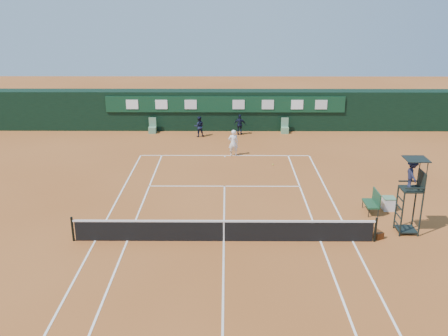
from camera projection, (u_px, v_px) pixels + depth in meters
The scene contains 14 objects.
ground at pixel (224, 241), 21.21m from camera, with size 90.00×90.00×0.00m, color #A85A27.
court_lines at pixel (224, 241), 21.21m from camera, with size 11.05×23.85×0.01m.
tennis_net at pixel (224, 230), 21.05m from camera, with size 12.90×0.10×1.10m.
back_wall at pixel (225, 110), 38.41m from camera, with size 40.00×1.65×3.00m.
linesman_chair_left at pixel (152, 129), 37.64m from camera, with size 0.55×0.50×1.15m.
linesman_chair_right at pixel (285, 129), 37.59m from camera, with size 0.55×0.50×1.15m.
umpire_chair at pixel (412, 180), 21.20m from camera, with size 0.96×0.95×3.42m.
player_bench at pixel (373, 201), 23.80m from camera, with size 0.56×1.20×1.10m.
tennis_bag at pixel (375, 233), 21.60m from camera, with size 0.35×0.80×0.30m, color black.
cooler at pixel (389, 203), 24.20m from camera, with size 0.57×0.57×0.65m.
tennis_ball at pixel (273, 165), 30.62m from camera, with size 0.07×0.07×0.07m, color #C2D732.
player at pixel (233, 143), 32.14m from camera, with size 0.63×0.41×1.73m, color white.
ball_kid_left at pixel (199, 126), 36.55m from camera, with size 0.74×0.57×1.51m, color black.
ball_kid_right at pixel (240, 125), 37.02m from camera, with size 0.90×0.37×1.54m, color black.
Camera 1 is at (0.12, -19.00, 9.94)m, focal length 40.00 mm.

